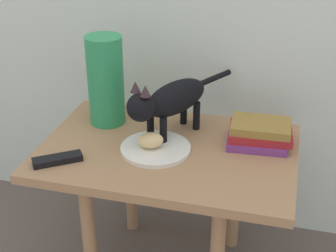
% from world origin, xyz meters
% --- Properties ---
extents(side_table, '(0.82, 0.55, 0.52)m').
position_xyz_m(side_table, '(0.00, 0.00, 0.45)').
color(side_table, '#9E724C').
rests_on(side_table, ground).
extents(plate, '(0.22, 0.22, 0.01)m').
position_xyz_m(plate, '(-0.03, -0.03, 0.53)').
color(plate, silver).
rests_on(plate, side_table).
extents(bread_roll, '(0.10, 0.08, 0.05)m').
position_xyz_m(bread_roll, '(-0.05, -0.03, 0.56)').
color(bread_roll, '#E0BC7A').
rests_on(bread_roll, plate).
extents(cat, '(0.27, 0.43, 0.23)m').
position_xyz_m(cat, '(-0.02, 0.08, 0.65)').
color(cat, black).
rests_on(cat, side_table).
extents(book_stack, '(0.21, 0.16, 0.08)m').
position_xyz_m(book_stack, '(0.28, 0.10, 0.56)').
color(book_stack, '#72337A').
rests_on(book_stack, side_table).
extents(green_vase, '(0.12, 0.12, 0.31)m').
position_xyz_m(green_vase, '(-0.25, 0.13, 0.68)').
color(green_vase, '#288C51').
rests_on(green_vase, side_table).
extents(tv_remote, '(0.15, 0.12, 0.02)m').
position_xyz_m(tv_remote, '(-0.30, -0.17, 0.53)').
color(tv_remote, black).
rests_on(tv_remote, side_table).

